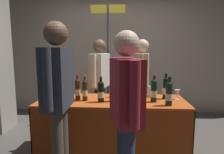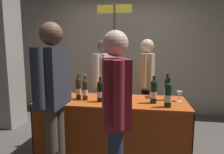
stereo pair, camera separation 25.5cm
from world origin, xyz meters
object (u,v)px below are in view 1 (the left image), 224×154
at_px(taster_foreground_right, 126,106).
at_px(booth_signpost, 108,51).
at_px(featured_wine_bottle, 154,90).
at_px(wine_glass_near_vendor, 177,93).
at_px(vendor_presenter, 100,78).
at_px(display_bottle_0, 112,91).
at_px(tasting_table, 112,116).

distance_m(taster_foreground_right, booth_signpost, 2.09).
bearing_deg(featured_wine_bottle, taster_foreground_right, -113.58).
height_order(wine_glass_near_vendor, taster_foreground_right, taster_foreground_right).
bearing_deg(vendor_presenter, display_bottle_0, 31.24).
height_order(wine_glass_near_vendor, vendor_presenter, vendor_presenter).
relative_size(display_bottle_0, booth_signpost, 0.14).
bearing_deg(featured_wine_bottle, tasting_table, 172.21).
height_order(featured_wine_bottle, display_bottle_0, featured_wine_bottle).
xyz_separation_m(featured_wine_bottle, booth_signpost, (-0.67, 1.21, 0.46)).
distance_m(featured_wine_bottle, wine_glass_near_vendor, 0.36).
height_order(display_bottle_0, vendor_presenter, vendor_presenter).
distance_m(display_bottle_0, taster_foreground_right, 0.83).
xyz_separation_m(tasting_table, taster_foreground_right, (0.17, -0.88, 0.41)).
xyz_separation_m(display_bottle_0, vendor_presenter, (-0.25, 0.76, 0.06)).
xyz_separation_m(featured_wine_bottle, display_bottle_0, (-0.51, -0.00, -0.02)).
distance_m(featured_wine_bottle, display_bottle_0, 0.51).
xyz_separation_m(featured_wine_bottle, taster_foreground_right, (-0.35, -0.81, 0.03)).
distance_m(tasting_table, booth_signpost, 1.42).
xyz_separation_m(vendor_presenter, taster_foreground_right, (0.41, -1.57, -0.01)).
distance_m(vendor_presenter, booth_signpost, 0.63).
height_order(tasting_table, featured_wine_bottle, featured_wine_bottle).
relative_size(featured_wine_bottle, vendor_presenter, 0.22).
distance_m(wine_glass_near_vendor, vendor_presenter, 1.26).
distance_m(display_bottle_0, vendor_presenter, 0.80).
height_order(tasting_table, vendor_presenter, vendor_presenter).
relative_size(wine_glass_near_vendor, booth_signpost, 0.06).
relative_size(tasting_table, vendor_presenter, 1.23).
bearing_deg(display_bottle_0, wine_glass_near_vendor, 9.72).
relative_size(featured_wine_bottle, taster_foreground_right, 0.22).
height_order(tasting_table, taster_foreground_right, taster_foreground_right).
bearing_deg(display_bottle_0, taster_foreground_right, -78.72).
height_order(taster_foreground_right, booth_signpost, booth_signpost).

